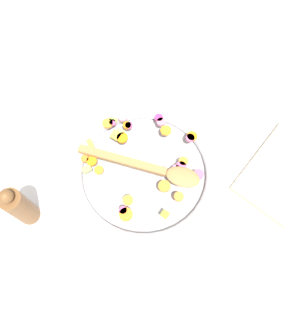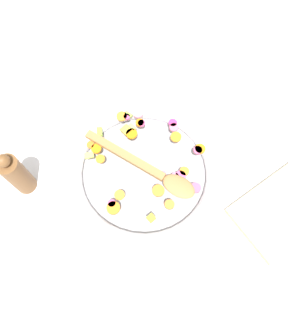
{
  "view_description": "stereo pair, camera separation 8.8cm",
  "coord_description": "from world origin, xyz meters",
  "px_view_note": "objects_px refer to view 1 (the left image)",
  "views": [
    {
      "loc": [
        0.25,
        0.21,
        0.87
      ],
      "look_at": [
        0.0,
        0.0,
        0.05
      ],
      "focal_mm": 35.0,
      "sensor_mm": 36.0,
      "label": 1
    },
    {
      "loc": [
        0.19,
        0.27,
        0.87
      ],
      "look_at": [
        0.0,
        0.0,
        0.05
      ],
      "focal_mm": 35.0,
      "sensor_mm": 36.0,
      "label": 2
    }
  ],
  "objects_px": {
    "pepper_mill": "(20,207)",
    "cutting_board": "(282,172)",
    "skillet": "(144,172)",
    "wooden_spoon": "(151,168)"
  },
  "relations": [
    {
      "from": "pepper_mill",
      "to": "cutting_board",
      "type": "height_order",
      "value": "pepper_mill"
    },
    {
      "from": "cutting_board",
      "to": "pepper_mill",
      "type": "bearing_deg",
      "value": -40.62
    },
    {
      "from": "skillet",
      "to": "wooden_spoon",
      "type": "distance_m",
      "value": 0.05
    },
    {
      "from": "cutting_board",
      "to": "wooden_spoon",
      "type": "bearing_deg",
      "value": -49.02
    },
    {
      "from": "skillet",
      "to": "cutting_board",
      "type": "bearing_deg",
      "value": 130.1
    },
    {
      "from": "skillet",
      "to": "wooden_spoon",
      "type": "bearing_deg",
      "value": 113.08
    },
    {
      "from": "wooden_spoon",
      "to": "cutting_board",
      "type": "bearing_deg",
      "value": 130.98
    },
    {
      "from": "wooden_spoon",
      "to": "cutting_board",
      "type": "relative_size",
      "value": 1.21
    },
    {
      "from": "wooden_spoon",
      "to": "pepper_mill",
      "type": "relative_size",
      "value": 1.73
    },
    {
      "from": "skillet",
      "to": "pepper_mill",
      "type": "height_order",
      "value": "pepper_mill"
    }
  ]
}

